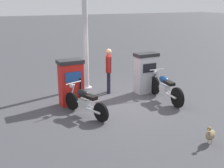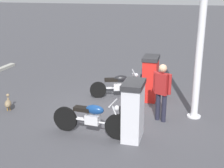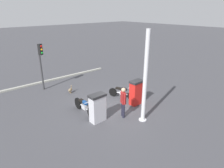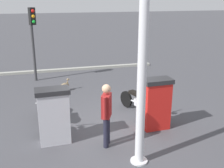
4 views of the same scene
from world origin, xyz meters
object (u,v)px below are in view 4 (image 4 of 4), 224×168
object	(u,v)px
fuel_pump_near	(156,103)
fuel_pump_far	(54,116)
wandering_duck	(65,85)
attendant_person	(107,111)
canopy_support_pole	(142,70)
roadside_traffic_light	(33,31)
motorcycle_far_pump	(48,111)
motorcycle_near_pump	(140,101)

from	to	relation	value
fuel_pump_near	fuel_pump_far	bearing A→B (deg)	90.00
fuel_pump_near	wandering_duck	bearing A→B (deg)	27.54
attendant_person	canopy_support_pole	xyz separation A→B (m)	(-0.92, -0.52, 1.26)
fuel_pump_near	attendant_person	size ratio (longest dim) A/B	0.91
wandering_duck	roadside_traffic_light	distance (m)	2.86
fuel_pump_far	motorcycle_far_pump	distance (m)	1.08
motorcycle_far_pump	wandering_duck	world-z (taller)	motorcycle_far_pump
attendant_person	roadside_traffic_light	bearing A→B (deg)	13.66
motorcycle_near_pump	attendant_person	size ratio (longest dim) A/B	1.10
roadside_traffic_light	canopy_support_pole	size ratio (longest dim) A/B	0.71
roadside_traffic_light	canopy_support_pole	world-z (taller)	canopy_support_pole
fuel_pump_far	motorcycle_near_pump	distance (m)	3.03
attendant_person	roadside_traffic_light	distance (m)	6.66
motorcycle_far_pump	wandering_duck	distance (m)	3.13
fuel_pump_near	wandering_duck	xyz separation A→B (m)	(4.04, 2.11, -0.52)
motorcycle_near_pump	fuel_pump_near	bearing A→B (deg)	-177.04
motorcycle_far_pump	attendant_person	world-z (taller)	attendant_person
fuel_pump_near	canopy_support_pole	xyz separation A→B (m)	(-1.47, 1.10, 1.45)
attendant_person	wandering_duck	distance (m)	4.67
wandering_duck	motorcycle_near_pump	bearing A→B (deg)	-145.35
fuel_pump_near	canopy_support_pole	distance (m)	2.34
wandering_duck	roadside_traffic_light	size ratio (longest dim) A/B	0.15
fuel_pump_far	motorcycle_far_pump	size ratio (longest dim) A/B	0.70
attendant_person	roadside_traffic_light	xyz separation A→B (m)	(6.35, 1.54, 1.28)
canopy_support_pole	fuel_pump_far	bearing A→B (deg)	50.26
fuel_pump_far	wandering_duck	size ratio (longest dim) A/B	3.00
fuel_pump_near	canopy_support_pole	size ratio (longest dim) A/B	0.33
roadside_traffic_light	wandering_duck	bearing A→B (deg)	-148.97
motorcycle_far_pump	attendant_person	bearing A→B (deg)	-139.65
fuel_pump_far	roadside_traffic_light	world-z (taller)	roadside_traffic_light
motorcycle_near_pump	motorcycle_far_pump	xyz separation A→B (m)	(-0.03, 2.92, 0.02)
fuel_pump_far	wandering_duck	distance (m)	4.14
wandering_duck	fuel_pump_near	bearing A→B (deg)	-152.46
motorcycle_near_pump	wandering_duck	world-z (taller)	motorcycle_near_pump
fuel_pump_near	motorcycle_near_pump	xyz separation A→B (m)	(1.07, 0.06, -0.32)
motorcycle_far_pump	roadside_traffic_light	xyz separation A→B (m)	(4.75, 0.19, 1.77)
canopy_support_pole	motorcycle_near_pump	bearing A→B (deg)	-22.26
fuel_pump_far	attendant_person	world-z (taller)	attendant_person
fuel_pump_far	roadside_traffic_light	bearing A→B (deg)	2.89
motorcycle_near_pump	canopy_support_pole	xyz separation A→B (m)	(-2.54, 1.04, 1.77)
attendant_person	wandering_duck	bearing A→B (deg)	6.05
motorcycle_far_pump	canopy_support_pole	size ratio (longest dim) A/B	0.46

